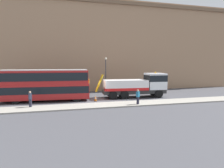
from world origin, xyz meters
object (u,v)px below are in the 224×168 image
(double_decker_bus, at_px, (45,84))
(pedestrian_onlooker, at_px, (30,99))
(recovery_tow_truck, at_px, (137,85))
(pedestrian_bystander, at_px, (138,97))
(traffic_cone_near_bus, at_px, (95,99))
(street_lamp, at_px, (106,72))

(double_decker_bus, height_order, pedestrian_onlooker, double_decker_bus)
(recovery_tow_truck, relative_size, pedestrian_bystander, 5.97)
(recovery_tow_truck, bearing_deg, pedestrian_onlooker, -161.34)
(pedestrian_bystander, relative_size, traffic_cone_near_bus, 2.38)
(pedestrian_bystander, height_order, street_lamp, street_lamp)
(pedestrian_onlooker, bearing_deg, traffic_cone_near_bus, -9.77)
(double_decker_bus, bearing_deg, street_lamp, 36.19)
(pedestrian_bystander, xyz_separation_m, traffic_cone_near_bus, (-4.33, 3.70, -0.64))
(recovery_tow_truck, bearing_deg, street_lamp, 122.77)
(double_decker_bus, height_order, street_lamp, street_lamp)
(traffic_cone_near_bus, bearing_deg, pedestrian_bystander, -40.48)
(double_decker_bus, xyz_separation_m, street_lamp, (9.19, 5.91, 1.24))
(pedestrian_onlooker, xyz_separation_m, pedestrian_bystander, (11.79, -1.54, 0.00))
(street_lamp, bearing_deg, recovery_tow_truck, -60.65)
(pedestrian_onlooker, relative_size, pedestrian_bystander, 1.00)
(pedestrian_onlooker, height_order, pedestrian_bystander, same)
(recovery_tow_truck, height_order, pedestrian_bystander, recovery_tow_truck)
(double_decker_bus, xyz_separation_m, traffic_cone_near_bus, (6.16, -1.64, -1.89))
(recovery_tow_truck, bearing_deg, traffic_cone_near_bus, -162.39)
(traffic_cone_near_bus, bearing_deg, double_decker_bus, 165.10)
(pedestrian_bystander, xyz_separation_m, street_lamp, (-1.30, 11.25, 2.49))
(double_decker_bus, height_order, traffic_cone_near_bus, double_decker_bus)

